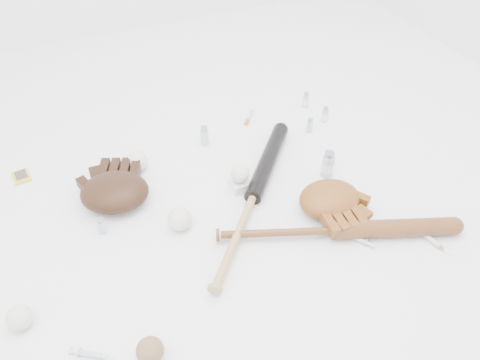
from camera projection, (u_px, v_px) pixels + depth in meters
name	position (u px, v px, depth m)	size (l,w,h in m)	color
bat_dark	(253.00, 196.00, 1.59)	(0.84, 0.06, 0.06)	black
bat_wood	(337.00, 230.00, 1.48)	(0.81, 0.06, 0.06)	brown
glove_dark	(115.00, 192.00, 1.58)	(0.28, 0.28, 0.10)	black
glove_tan	(330.00, 199.00, 1.56)	(0.25, 0.25, 0.09)	brown
trading_card	(21.00, 177.00, 1.71)	(0.06, 0.08, 0.00)	gold
pedestal	(240.00, 184.00, 1.65)	(0.07, 0.07, 0.04)	white
baseball_on_pedestal	(240.00, 174.00, 1.62)	(0.06, 0.06, 0.06)	silver
baseball_left	(19.00, 318.00, 1.25)	(0.07, 0.07, 0.07)	silver
baseball_upper	(137.00, 161.00, 1.71)	(0.08, 0.08, 0.08)	silver
baseball_mid	(180.00, 219.00, 1.50)	(0.08, 0.08, 0.08)	silver
baseball_aged	(150.00, 350.00, 1.18)	(0.07, 0.07, 0.07)	brown
syringe_0	(91.00, 354.00, 1.20)	(0.14, 0.02, 0.02)	#ADBCC6
syringe_1	(356.00, 238.00, 1.48)	(0.14, 0.03, 0.02)	#ADBCC6
syringe_2	(249.00, 116.00, 1.98)	(0.14, 0.02, 0.02)	#ADBCC6
syringe_3	(431.00, 239.00, 1.48)	(0.15, 0.03, 0.02)	#ADBCC6
vial_0	(306.00, 100.00, 2.02)	(0.03, 0.03, 0.07)	#B3BEC4
vial_1	(325.00, 114.00, 1.94)	(0.03, 0.03, 0.07)	#B3BEC4
vial_2	(204.00, 136.00, 1.82)	(0.03, 0.03, 0.08)	#B3BEC4
vial_3	(328.00, 164.00, 1.68)	(0.04, 0.04, 0.11)	#B3BEC4
vial_4	(102.00, 226.00, 1.49)	(0.02, 0.02, 0.06)	#B3BEC4
vial_5	(310.00, 125.00, 1.89)	(0.02, 0.02, 0.06)	#B3BEC4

